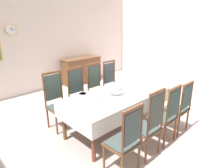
% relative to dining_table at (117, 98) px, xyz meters
% --- Properties ---
extents(ground, '(7.67, 7.15, 0.04)m').
position_rel_dining_table_xyz_m(ground, '(0.00, -0.20, -0.72)').
color(ground, '#ADA29C').
extents(back_wall, '(7.67, 0.08, 3.39)m').
position_rel_dining_table_xyz_m(back_wall, '(0.00, 3.42, 1.00)').
color(back_wall, silver).
rests_on(back_wall, ground).
extents(right_wall, '(0.08, 7.15, 3.39)m').
position_rel_dining_table_xyz_m(right_wall, '(3.88, -0.20, 1.00)').
color(right_wall, silver).
rests_on(right_wall, ground).
extents(dining_table, '(2.17, 1.06, 0.77)m').
position_rel_dining_table_xyz_m(dining_table, '(0.00, 0.00, 0.00)').
color(dining_table, brown).
rests_on(dining_table, ground).
extents(tablecloth, '(2.19, 1.08, 0.30)m').
position_rel_dining_table_xyz_m(tablecloth, '(0.00, -0.00, 0.01)').
color(tablecloth, white).
rests_on(tablecloth, dining_table).
extents(chair_south_a, '(0.44, 0.42, 1.11)m').
position_rel_dining_table_xyz_m(chair_south_a, '(-0.81, -0.94, -0.13)').
color(chair_south_a, brown).
rests_on(chair_south_a, ground).
extents(chair_north_a, '(0.44, 0.42, 1.18)m').
position_rel_dining_table_xyz_m(chair_north_a, '(-0.81, 0.94, -0.11)').
color(chair_north_a, brown).
rests_on(chair_north_a, ground).
extents(chair_south_b, '(0.44, 0.42, 1.19)m').
position_rel_dining_table_xyz_m(chair_south_b, '(-0.26, -0.94, -0.10)').
color(chair_south_b, brown).
rests_on(chair_south_b, ground).
extents(chair_north_b, '(0.44, 0.42, 1.19)m').
position_rel_dining_table_xyz_m(chair_north_b, '(-0.26, 0.94, -0.11)').
color(chair_north_b, brown).
rests_on(chair_north_b, ground).
extents(chair_south_c, '(0.44, 0.42, 1.11)m').
position_rel_dining_table_xyz_m(chair_south_c, '(0.29, -0.94, -0.13)').
color(chair_south_c, brown).
rests_on(chair_south_c, ground).
extents(chair_north_c, '(0.44, 0.42, 1.20)m').
position_rel_dining_table_xyz_m(chair_north_c, '(0.29, 0.94, -0.10)').
color(chair_north_c, brown).
rests_on(chair_north_c, ground).
extents(chair_south_d, '(0.44, 0.42, 1.07)m').
position_rel_dining_table_xyz_m(chair_south_d, '(0.80, -0.93, -0.14)').
color(chair_south_d, brown).
rests_on(chair_south_d, ground).
extents(chair_north_d, '(0.44, 0.42, 1.18)m').
position_rel_dining_table_xyz_m(chair_north_d, '(0.80, 0.94, -0.11)').
color(chair_north_d, brown).
rests_on(chair_north_d, ground).
extents(soup_tureen, '(0.31, 0.31, 0.24)m').
position_rel_dining_table_xyz_m(soup_tureen, '(-0.03, -0.00, 0.20)').
color(soup_tureen, white).
rests_on(soup_tureen, tablecloth).
extents(candlestick_west, '(0.07, 0.07, 0.36)m').
position_rel_dining_table_xyz_m(candlestick_west, '(-0.43, -0.00, 0.23)').
color(candlestick_west, gold).
rests_on(candlestick_west, tablecloth).
extents(candlestick_east, '(0.07, 0.07, 0.32)m').
position_rel_dining_table_xyz_m(candlestick_east, '(0.43, -0.00, 0.20)').
color(candlestick_east, gold).
rests_on(candlestick_east, tablecloth).
extents(bowl_near_left, '(0.18, 0.18, 0.04)m').
position_rel_dining_table_xyz_m(bowl_near_left, '(-0.54, 0.41, 0.10)').
color(bowl_near_left, white).
rests_on(bowl_near_left, tablecloth).
extents(bowl_near_right, '(0.15, 0.15, 0.03)m').
position_rel_dining_table_xyz_m(bowl_near_right, '(0.09, -0.42, 0.10)').
color(bowl_near_right, white).
rests_on(bowl_near_right, tablecloth).
extents(bowl_far_left, '(0.16, 0.16, 0.03)m').
position_rel_dining_table_xyz_m(bowl_far_left, '(0.50, 0.37, 0.10)').
color(bowl_far_left, white).
rests_on(bowl_far_left, tablecloth).
extents(spoon_primary, '(0.05, 0.18, 0.01)m').
position_rel_dining_table_xyz_m(spoon_primary, '(-0.66, 0.44, 0.08)').
color(spoon_primary, gold).
rests_on(spoon_primary, tablecloth).
extents(spoon_secondary, '(0.04, 0.18, 0.01)m').
position_rel_dining_table_xyz_m(spoon_secondary, '(0.19, -0.39, 0.08)').
color(spoon_secondary, gold).
rests_on(spoon_secondary, tablecloth).
extents(sideboard, '(1.44, 0.48, 0.90)m').
position_rel_dining_table_xyz_m(sideboard, '(1.41, 3.10, -0.24)').
color(sideboard, brown).
rests_on(sideboard, ground).
extents(mounted_clock, '(0.31, 0.06, 0.31)m').
position_rel_dining_table_xyz_m(mounted_clock, '(-0.70, 3.35, 1.23)').
color(mounted_clock, '#D1B251').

